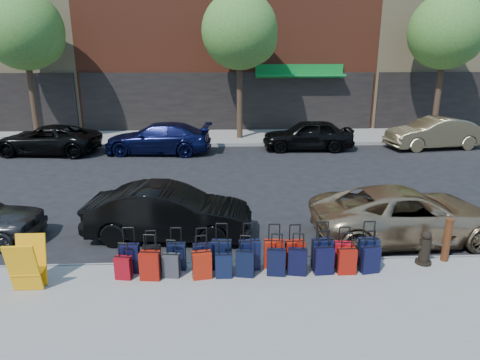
{
  "coord_description": "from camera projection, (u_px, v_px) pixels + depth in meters",
  "views": [
    {
      "loc": [
        -0.54,
        -12.89,
        4.53
      ],
      "look_at": [
        -0.0,
        -1.5,
        1.1
      ],
      "focal_mm": 32.0,
      "sensor_mm": 36.0,
      "label": 1
    }
  ],
  "objects": [
    {
      "name": "ground",
      "position": [
        238.0,
        199.0,
        13.66
      ],
      "size": [
        120.0,
        120.0,
        0.0
      ],
      "primitive_type": "plane",
      "color": "black",
      "rests_on": "ground"
    },
    {
      "name": "sidewalk_near",
      "position": [
        254.0,
        319.0,
        7.43
      ],
      "size": [
        60.0,
        4.0,
        0.15
      ],
      "primitive_type": "cube",
      "color": "gray",
      "rests_on": "ground"
    },
    {
      "name": "sidewalk_far",
      "position": [
        230.0,
        137.0,
        23.21
      ],
      "size": [
        60.0,
        4.0,
        0.15
      ],
      "primitive_type": "cube",
      "color": "gray",
      "rests_on": "ground"
    },
    {
      "name": "curb_near",
      "position": [
        247.0,
        264.0,
        9.36
      ],
      "size": [
        60.0,
        0.08,
        0.15
      ],
      "primitive_type": "cube",
      "color": "gray",
      "rests_on": "ground"
    },
    {
      "name": "curb_far",
      "position": [
        231.0,
        145.0,
        21.28
      ],
      "size": [
        60.0,
        0.08,
        0.15
      ],
      "primitive_type": "cube",
      "color": "gray",
      "rests_on": "ground"
    },
    {
      "name": "tree_left",
      "position": [
        27.0,
        33.0,
        20.75
      ],
      "size": [
        3.8,
        3.8,
        7.27
      ],
      "color": "black",
      "rests_on": "sidewalk_far"
    },
    {
      "name": "tree_center",
      "position": [
        243.0,
        33.0,
        21.22
      ],
      "size": [
        3.8,
        3.8,
        7.27
      ],
      "color": "black",
      "rests_on": "sidewalk_far"
    },
    {
      "name": "tree_right",
      "position": [
        449.0,
        33.0,
        21.7
      ],
      "size": [
        3.8,
        3.8,
        7.27
      ],
      "color": "black",
      "rests_on": "sidewalk_far"
    },
    {
      "name": "suitcase_front_0",
      "position": [
        130.0,
        258.0,
        8.8
      ],
      "size": [
        0.4,
        0.23,
        0.97
      ],
      "rotation": [
        0.0,
        0.0,
        -0.01
      ],
      "color": "black",
      "rests_on": "sidewalk_near"
    },
    {
      "name": "suitcase_front_1",
      "position": [
        152.0,
        258.0,
        8.85
      ],
      "size": [
        0.37,
        0.22,
        0.88
      ],
      "rotation": [
        0.0,
        0.0,
        0.05
      ],
      "color": "black",
      "rests_on": "sidewalk_near"
    },
    {
      "name": "suitcase_front_2",
      "position": [
        177.0,
        256.0,
        8.92
      ],
      "size": [
        0.38,
        0.21,
        0.92
      ],
      "rotation": [
        0.0,
        0.0,
        -0.0
      ],
      "color": "black",
      "rests_on": "sidewalk_near"
    },
    {
      "name": "suitcase_front_3",
      "position": [
        202.0,
        257.0,
        8.87
      ],
      "size": [
        0.41,
        0.27,
        0.93
      ],
      "rotation": [
        0.0,
        0.0,
        0.15
      ],
      "color": "black",
      "rests_on": "sidewalk_near"
    },
    {
      "name": "suitcase_front_4",
      "position": [
        222.0,
        254.0,
        8.94
      ],
      "size": [
        0.43,
        0.26,
        0.99
      ],
      "rotation": [
        0.0,
        0.0,
        -0.08
      ],
      "color": "black",
      "rests_on": "sidewalk_near"
    },
    {
      "name": "suitcase_front_5",
      "position": [
        250.0,
        255.0,
        8.9
      ],
      "size": [
        0.45,
        0.29,
        1.02
      ],
      "rotation": [
        0.0,
        0.0,
        0.14
      ],
      "color": "black",
      "rests_on": "sidewalk_near"
    },
    {
      "name": "suitcase_front_6",
      "position": [
        274.0,
        254.0,
        9.0
      ],
      "size": [
        0.42,
        0.26,
        0.96
      ],
      "rotation": [
        0.0,
        0.0,
        -0.1
      ],
      "color": "#A6190A",
      "rests_on": "sidewalk_near"
    },
    {
      "name": "suitcase_front_7",
      "position": [
        295.0,
        254.0,
        9.0
      ],
      "size": [
        0.4,
        0.24,
        0.95
      ],
      "rotation": [
        0.0,
        0.0,
        0.06
      ],
      "color": "#A2160A",
      "rests_on": "sidewalk_near"
    },
    {
      "name": "suitcase_front_8",
      "position": [
        322.0,
        253.0,
        8.97
      ],
      "size": [
        0.43,
        0.25,
        1.01
      ],
      "rotation": [
        0.0,
        0.0,
        0.05
      ],
      "color": "black",
      "rests_on": "sidewalk_near"
    },
    {
      "name": "suitcase_front_9",
      "position": [
        343.0,
        255.0,
        9.0
      ],
      "size": [
        0.4,
        0.27,
        0.9
      ],
      "rotation": [
        0.0,
        0.0,
        -0.19
      ],
      "color": "#AA0B16",
      "rests_on": "sidewalk_near"
    },
    {
      "name": "suitcase_front_10",
      "position": [
        368.0,
        252.0,
        9.04
      ],
      "size": [
        0.41,
        0.23,
        1.0
      ],
      "rotation": [
        0.0,
        0.0,
        0.0
      ],
      "color": "black",
      "rests_on": "sidewalk_near"
    },
    {
      "name": "suitcase_back_0",
      "position": [
        123.0,
        268.0,
        8.55
      ],
      "size": [
        0.34,
        0.23,
        0.76
      ],
      "rotation": [
        0.0,
        0.0,
        -0.16
      ],
      "color": "maroon",
      "rests_on": "sidewalk_near"
    },
    {
      "name": "suitcase_back_1",
      "position": [
        150.0,
        265.0,
        8.52
      ],
      "size": [
        0.42,
        0.27,
        0.94
      ],
      "rotation": [
        0.0,
        0.0,
        -0.1
      ],
      "color": "maroon",
      "rests_on": "sidewalk_near"
    },
    {
      "name": "suitcase_back_2",
      "position": [
        171.0,
        265.0,
        8.62
      ],
      "size": [
        0.35,
        0.24,
        0.79
      ],
      "rotation": [
        0.0,
        0.0,
        -0.15
      ],
      "color": "#323236",
      "rests_on": "sidewalk_near"
    },
    {
      "name": "suitcase_back_3",
      "position": [
        202.0,
        265.0,
        8.56
      ],
      "size": [
        0.41,
        0.28,
        0.9
      ],
      "rotation": [
        0.0,
        0.0,
        0.16
      ],
      "color": "#A01B0A",
      "rests_on": "sidewalk_near"
    },
    {
      "name": "suitcase_back_4",
      "position": [
        224.0,
        266.0,
        8.6
      ],
      "size": [
        0.33,
        0.19,
        0.79
      ],
      "rotation": [
        0.0,
        0.0,
        -0.01
      ],
      "color": "black",
      "rests_on": "sidewalk_near"
    },
    {
      "name": "suitcase_back_5",
      "position": [
        245.0,
        263.0,
        8.64
      ],
      "size": [
        0.39,
        0.27,
        0.87
      ],
      "rotation": [
        0.0,
        0.0,
        -0.17
      ],
      "color": "black",
      "rests_on": "sidewalk_near"
    },
    {
      "name": "suitcase_back_6",
      "position": [
        276.0,
        262.0,
        8.69
      ],
      "size": [
        0.4,
        0.27,
        0.89
      ],
      "rotation": [
        0.0,
        0.0,
        -0.15
      ],
      "color": "black",
      "rests_on": "sidewalk_near"
    },
    {
      "name": "suitcase_back_7",
      "position": [
        297.0,
        262.0,
        8.71
      ],
      "size": [
        0.41,
        0.28,
        0.88
      ],
      "rotation": [
        0.0,
        0.0,
        -0.2
      ],
      "color": "black",
      "rests_on": "sidewalk_near"
    },
    {
      "name": "suitcase_back_8",
      "position": [
        323.0,
        260.0,
        8.74
      ],
      "size": [
        0.4,
        0.25,
        0.92
      ],
      "rotation": [
        0.0,
        0.0,
        0.07
      ],
      "color": "black",
      "rests_on": "sidewalk_near"
    },
    {
      "name": "suitcase_back_9",
      "position": [
        346.0,
        261.0,
        8.74
      ],
      "size": [
        0.37,
        0.22,
        0.88
      ],
      "rotation": [
        0.0,
        0.0,
        0.01
      ],
      "color": "maroon",
      "rests_on": "sidewalk_near"
    },
    {
      "name": "suitcase_back_10",
      "position": [
        370.0,
        259.0,
        8.79
      ],
      "size": [
        0.41,
        0.28,
        0.9
      ],
      "rotation": [
        0.0,
        0.0,
        0.17
      ],
      "color": "black",
      "rests_on": "sidewalk_near"
    },
    {
      "name": "fire_hydrant",
      "position": [
        425.0,
        249.0,
        9.13
      ],
      "size": [
        0.38,
        0.34,
        0.75
      ],
      "rotation": [
        0.0,
        0.0,
        0.08
      ],
      "color": "black",
      "rests_on": "sidewalk_near"
    },
    {
      "name": "bollard",
      "position": [
        447.0,
        239.0,
        9.21
      ],
      "size": [
        0.18,
        0.18,
        0.98
      ],
      "color": "#38190C",
      "rests_on": "sidewalk_near"
    },
    {
      "name": "display_rack",
      "position": [
        28.0,
        264.0,
        8.13
      ],
      "size": [
        0.56,
        0.62,
        1.01
      ],
      "rotation": [
        0.0,
        0.0,
        -0.0
      ],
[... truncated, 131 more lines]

